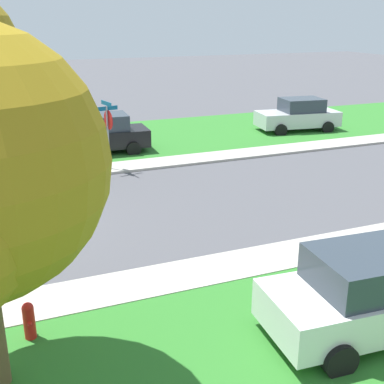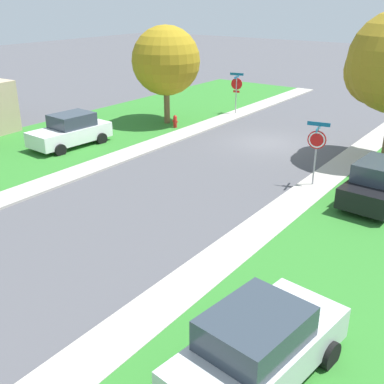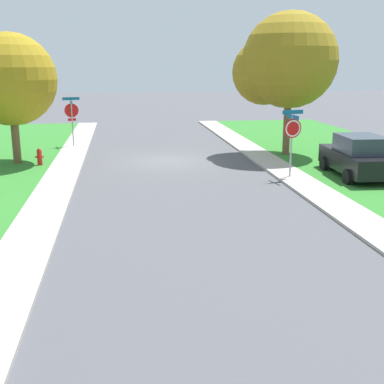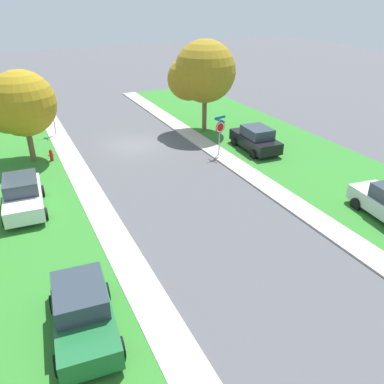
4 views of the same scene
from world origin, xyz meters
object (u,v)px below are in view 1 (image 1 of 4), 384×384
(car_white_far_down_street, at_px, (373,293))
(car_black_across_road, at_px, (100,134))
(fire_hydrant, at_px, (29,321))
(car_silver_driveway_right, at_px, (298,115))
(stop_sign_far_corner, at_px, (108,124))

(car_white_far_down_street, distance_m, car_black_across_road, 15.50)
(car_black_across_road, distance_m, fire_hydrant, 13.87)
(car_white_far_down_street, height_order, car_silver_driveway_right, same)
(car_white_far_down_street, relative_size, car_silver_driveway_right, 0.98)
(car_silver_driveway_right, distance_m, car_black_across_road, 10.78)
(stop_sign_far_corner, xyz_separation_m, car_black_across_road, (-2.77, 0.24, -1.01))
(stop_sign_far_corner, xyz_separation_m, car_white_far_down_street, (12.62, 2.14, -1.01))
(fire_hydrant, bearing_deg, car_black_across_road, 162.21)
(stop_sign_far_corner, height_order, car_silver_driveway_right, stop_sign_far_corner)
(car_white_far_down_street, bearing_deg, stop_sign_far_corner, -170.36)
(car_silver_driveway_right, bearing_deg, fire_hydrant, -47.35)
(stop_sign_far_corner, xyz_separation_m, fire_hydrant, (10.43, -3.99, -1.45))
(car_silver_driveway_right, relative_size, car_black_across_road, 1.02)
(stop_sign_far_corner, relative_size, car_silver_driveway_right, 0.62)
(car_black_across_road, bearing_deg, stop_sign_far_corner, -4.96)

